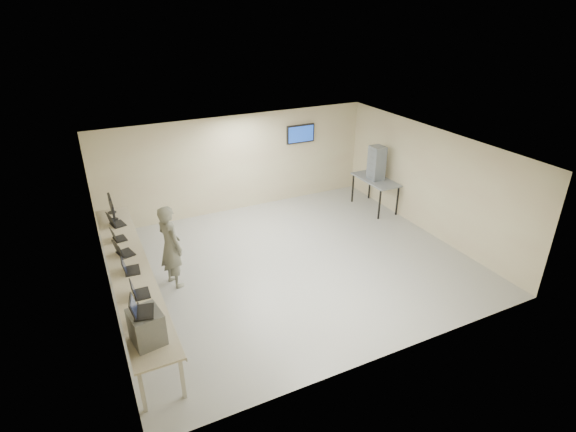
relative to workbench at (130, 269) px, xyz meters
name	(u,v)px	position (x,y,z in m)	size (l,w,h in m)	color
room	(292,208)	(3.62, 0.06, 0.58)	(8.01, 7.01, 2.81)	#AEAEA5
workbench	(130,269)	(0.00, 0.00, 0.00)	(0.76, 6.00, 0.90)	#BBAB95
equipment_box	(147,327)	(-0.06, -2.38, 0.34)	(0.45, 0.51, 0.53)	gray
laptop_on_box	(139,310)	(-0.12, -2.38, 0.68)	(0.39, 0.43, 0.30)	black
laptop_0	(144,315)	(-0.02, -1.81, 0.14)	(0.34, 0.38, 0.26)	black
laptop_1	(138,292)	(-0.01, -1.09, 0.15)	(0.31, 0.38, 0.29)	black
laptop_2	(129,268)	(-0.04, -0.22, 0.15)	(0.34, 0.40, 0.30)	black
laptop_3	(122,251)	(-0.06, 0.52, 0.15)	(0.41, 0.45, 0.30)	black
laptop_4	(117,237)	(-0.07, 1.23, 0.14)	(0.33, 0.37, 0.26)	black
laptop_5	(115,222)	(-0.03, 2.00, 0.15)	(0.40, 0.44, 0.30)	black
monitor_near	(113,210)	(-0.01, 2.32, 0.33)	(0.19, 0.43, 0.42)	black
monitor_far	(110,203)	(-0.01, 2.75, 0.35)	(0.20, 0.46, 0.45)	black
soldier	(171,246)	(0.89, 0.36, 0.11)	(0.68, 0.45, 1.87)	slate
side_table	(376,181)	(7.19, 1.73, 0.04)	(0.73, 1.56, 0.93)	gray
storage_bins	(377,163)	(7.17, 1.73, 0.60)	(0.37, 0.42, 0.99)	gray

